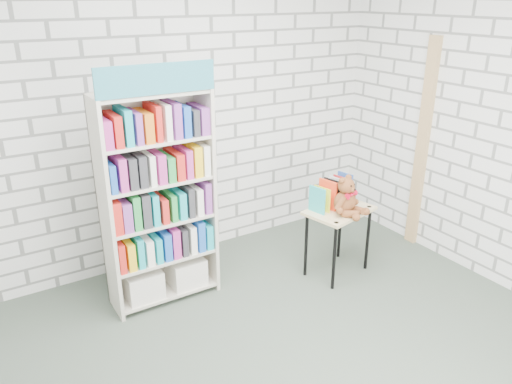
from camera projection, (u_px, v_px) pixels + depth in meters
ground at (293, 371)px, 3.48m from camera, size 4.50×4.50×0.00m
room_shell at (301, 121)px, 2.82m from camera, size 4.52×4.02×2.81m
bookshelf at (158, 199)px, 4.02m from camera, size 0.89×0.35×2.00m
display_table at (339, 218)px, 4.53m from camera, size 0.67×0.53×0.65m
table_books at (332, 194)px, 4.51m from camera, size 0.45×0.27×0.25m
teddy_bear at (347, 199)px, 4.36m from camera, size 0.31×0.31×0.35m
door_trim at (422, 146)px, 4.93m from camera, size 0.05×0.12×2.10m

